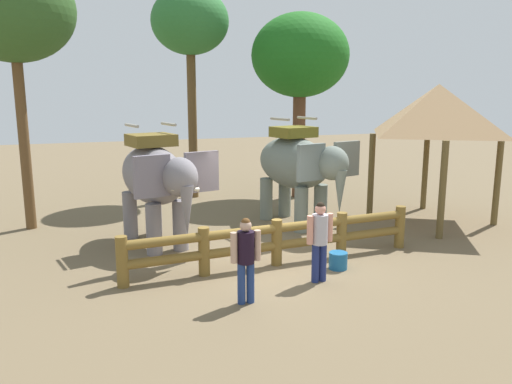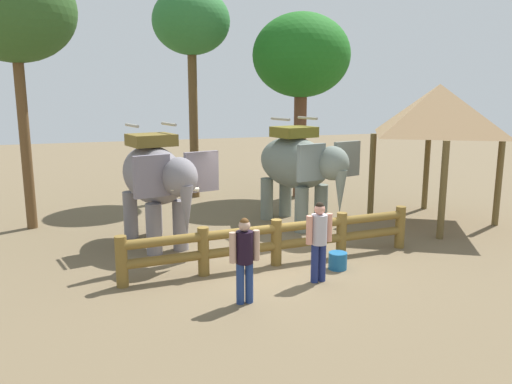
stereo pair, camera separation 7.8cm
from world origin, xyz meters
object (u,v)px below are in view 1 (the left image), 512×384
log_fence (277,239)px  tree_far_left (12,11)px  elephant_near_left (156,179)px  thatched_shelter (438,111)px  tree_far_right (190,24)px  feed_bucket (338,261)px  elephant_center (298,166)px  tourist_man_in_blue (246,254)px  tree_back_center (300,57)px  tourist_woman_in_black (320,236)px

log_fence → tree_far_left: tree_far_left is taller
tree_far_left → elephant_near_left: bearing=-41.6°
elephant_near_left → thatched_shelter: thatched_shelter is taller
tree_far_right → log_fence: bearing=-88.5°
feed_bucket → elephant_center: bearing=80.7°
tree_far_left → elephant_center: bearing=-16.1°
elephant_near_left → tree_far_left: bearing=138.4°
elephant_near_left → tree_far_left: 5.97m
tree_far_right → feed_bucket: (1.40, -8.62, -5.90)m
tourist_man_in_blue → tree_back_center: (4.72, 8.56, 4.04)m
elephant_center → elephant_near_left: bearing=-170.0°
log_fence → feed_bucket: bearing=-29.7°
elephant_center → tree_far_right: tree_far_right is taller
log_fence → tree_far_right: size_ratio=0.95×
thatched_shelter → tree_far_right: 8.77m
tree_back_center → thatched_shelter: bearing=-63.8°
tourist_man_in_blue → thatched_shelter: 8.36m
tourist_woman_in_black → tourist_man_in_blue: size_ratio=1.03×
elephant_center → tree_back_center: 5.22m
tree_back_center → feed_bucket: bearing=-106.8°
tree_back_center → feed_bucket: (-2.24, -7.46, -4.80)m
thatched_shelter → feed_bucket: size_ratio=10.27×
elephant_center → tourist_woman_in_black: 4.52m
tourist_woman_in_black → thatched_shelter: size_ratio=0.40×
log_fence → elephant_near_left: size_ratio=1.91×
elephant_center → tree_far_right: size_ratio=0.51×
tree_far_left → tree_far_right: (5.30, 2.80, 0.19)m
tourist_man_in_blue → tree_back_center: 10.58m
tourist_woman_in_black → tree_far_right: tree_far_right is taller
log_fence → tree_back_center: bearing=63.1°
tree_back_center → elephant_near_left: bearing=-142.1°
log_fence → tourist_woman_in_black: 1.36m
thatched_shelter → log_fence: bearing=-159.7°
elephant_near_left → tree_far_left: size_ratio=0.50×
elephant_near_left → tree_back_center: bearing=37.9°
tree_far_right → feed_bucket: size_ratio=18.06×
elephant_center → tourist_man_in_blue: bearing=-122.6°
elephant_near_left → thatched_shelter: size_ratio=0.88×
tourist_man_in_blue → tree_back_center: size_ratio=0.25×
log_fence → tourist_woman_in_black: tourist_woman_in_black is taller
tree_far_right → elephant_near_left: bearing=-110.5°
tourist_man_in_blue → tree_far_left: tree_far_left is taller
elephant_center → tourist_woman_in_black: bearing=-107.4°
tourist_woman_in_black → feed_bucket: tourist_woman_in_black is taller
tourist_man_in_blue → feed_bucket: 2.82m
tourist_man_in_blue → tree_far_right: tree_far_right is taller
elephant_center → feed_bucket: 4.07m
tourist_man_in_blue → tree_far_right: (1.08, 9.73, 5.14)m
elephant_center → thatched_shelter: bearing=-13.0°
elephant_center → tourist_woman_in_black: (-1.34, -4.25, -0.78)m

